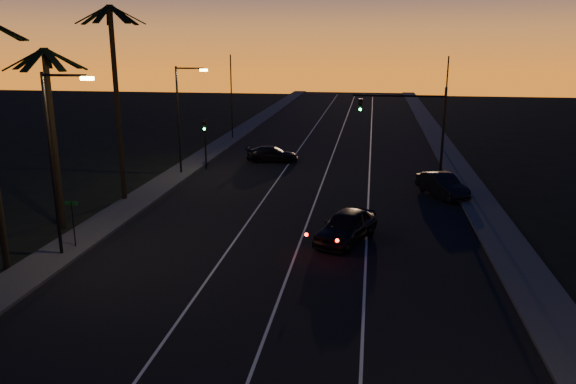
% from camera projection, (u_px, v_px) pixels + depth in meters
% --- Properties ---
extents(road, '(20.00, 170.00, 0.01)m').
position_uv_depth(road, '(305.00, 208.00, 35.93)').
color(road, black).
rests_on(road, ground).
extents(sidewalk_left, '(2.40, 170.00, 0.16)m').
position_uv_depth(sidewalk_left, '(139.00, 200.00, 37.51)').
color(sidewalk_left, '#373634').
rests_on(sidewalk_left, ground).
extents(sidewalk_right, '(2.40, 170.00, 0.16)m').
position_uv_depth(sidewalk_right, '(487.00, 215.00, 34.30)').
color(sidewalk_right, '#373634').
rests_on(sidewalk_right, ground).
extents(lane_stripe_left, '(0.12, 160.00, 0.01)m').
position_uv_depth(lane_stripe_left, '(259.00, 206.00, 36.35)').
color(lane_stripe_left, silver).
rests_on(lane_stripe_left, road).
extents(lane_stripe_mid, '(0.12, 160.00, 0.01)m').
position_uv_depth(lane_stripe_mid, '(313.00, 208.00, 35.85)').
color(lane_stripe_mid, silver).
rests_on(lane_stripe_mid, road).
extents(lane_stripe_right, '(0.12, 160.00, 0.01)m').
position_uv_depth(lane_stripe_right, '(368.00, 211.00, 35.35)').
color(lane_stripe_right, silver).
rests_on(lane_stripe_right, road).
extents(palm_mid, '(4.25, 4.16, 10.03)m').
position_uv_depth(palm_mid, '(52.00, 119.00, 30.46)').
color(palm_mid, black).
rests_on(palm_mid, ground).
extents(palm_far, '(4.25, 4.16, 12.53)m').
position_uv_depth(palm_far, '(116.00, 86.00, 35.70)').
color(palm_far, black).
rests_on(palm_far, ground).
extents(streetlight_left_near, '(2.55, 0.26, 9.00)m').
position_uv_depth(streetlight_left_near, '(56.00, 151.00, 26.53)').
color(streetlight_left_near, black).
rests_on(streetlight_left_near, ground).
extents(streetlight_left_far, '(2.55, 0.26, 8.50)m').
position_uv_depth(streetlight_left_far, '(182.00, 111.00, 43.78)').
color(streetlight_left_far, black).
rests_on(streetlight_left_far, ground).
extents(street_sign, '(0.70, 0.06, 2.60)m').
position_uv_depth(street_sign, '(73.00, 218.00, 28.45)').
color(street_sign, black).
rests_on(street_sign, ground).
extents(signal_mast, '(7.10, 0.41, 7.00)m').
position_uv_depth(signal_mast, '(413.00, 116.00, 43.20)').
color(signal_mast, black).
rests_on(signal_mast, ground).
extents(signal_post, '(0.28, 0.37, 4.20)m').
position_uv_depth(signal_post, '(205.00, 135.00, 46.07)').
color(signal_post, black).
rests_on(signal_post, ground).
extents(far_pole_left, '(0.14, 0.14, 9.00)m').
position_uv_depth(far_pole_left, '(231.00, 98.00, 60.21)').
color(far_pole_left, black).
rests_on(far_pole_left, ground).
extents(far_pole_right, '(0.14, 0.14, 9.00)m').
position_uv_depth(far_pole_right, '(445.00, 104.00, 54.19)').
color(far_pole_right, black).
rests_on(far_pole_right, ground).
extents(lead_car, '(3.78, 5.79, 1.68)m').
position_uv_depth(lead_car, '(346.00, 226.00, 29.79)').
color(lead_car, black).
rests_on(lead_car, road).
extents(right_car, '(3.44, 4.93, 1.54)m').
position_uv_depth(right_car, '(442.00, 185.00, 38.61)').
color(right_car, black).
rests_on(right_car, road).
extents(cross_car, '(4.77, 2.27, 1.34)m').
position_uv_depth(cross_car, '(272.00, 154.00, 49.62)').
color(cross_car, black).
rests_on(cross_car, road).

